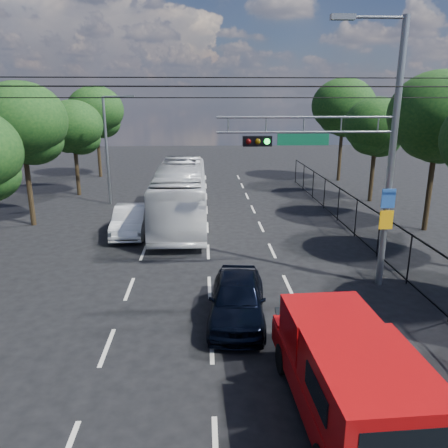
{
  "coord_description": "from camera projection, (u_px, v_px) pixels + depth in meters",
  "views": [
    {
      "loc": [
        -0.17,
        -7.19,
        6.85
      ],
      "look_at": [
        0.5,
        6.9,
        2.8
      ],
      "focal_mm": 35.0,
      "sensor_mm": 36.0,
      "label": 1
    }
  ],
  "objects": [
    {
      "name": "lane_markings",
      "position": [
        208.0,
        238.0,
        22.24
      ],
      "size": [
        6.12,
        38.0,
        0.01
      ],
      "color": "beige",
      "rests_on": "ground"
    },
    {
      "name": "signal_mast",
      "position": [
        359.0,
        147.0,
        15.27
      ],
      "size": [
        6.43,
        0.39,
        9.5
      ],
      "color": "slate",
      "rests_on": "ground"
    },
    {
      "name": "streetlight_left",
      "position": [
        109.0,
        145.0,
        28.55
      ],
      "size": [
        2.09,
        0.22,
        7.08
      ],
      "color": "slate",
      "rests_on": "ground"
    },
    {
      "name": "utility_wires",
      "position": [
        207.0,
        88.0,
        15.29
      ],
      "size": [
        22.0,
        5.04,
        0.74
      ],
      "color": "black",
      "rests_on": "ground"
    },
    {
      "name": "fence_right",
      "position": [
        369.0,
        227.0,
        20.55
      ],
      "size": [
        0.06,
        34.03,
        2.0
      ],
      "color": "black",
      "rests_on": "ground"
    },
    {
      "name": "tree_right_c",
      "position": [
        438.0,
        122.0,
        22.18
      ],
      "size": [
        5.1,
        5.1,
        8.29
      ],
      "color": "black",
      "rests_on": "ground"
    },
    {
      "name": "tree_right_d",
      "position": [
        376.0,
        130.0,
        29.13
      ],
      "size": [
        4.32,
        4.32,
        7.02
      ],
      "color": "black",
      "rests_on": "ground"
    },
    {
      "name": "tree_right_e",
      "position": [
        343.0,
        110.0,
        36.52
      ],
      "size": [
        5.28,
        5.28,
        8.58
      ],
      "color": "black",
      "rests_on": "ground"
    },
    {
      "name": "tree_left_c",
      "position": [
        22.0,
        127.0,
        23.21
      ],
      "size": [
        4.8,
        4.8,
        7.8
      ],
      "color": "black",
      "rests_on": "ground"
    },
    {
      "name": "tree_left_d",
      "position": [
        74.0,
        130.0,
        31.1
      ],
      "size": [
        4.2,
        4.2,
        6.83
      ],
      "color": "black",
      "rests_on": "ground"
    },
    {
      "name": "tree_left_e",
      "position": [
        96.0,
        115.0,
        38.55
      ],
      "size": [
        4.92,
        4.92,
        7.99
      ],
      "color": "black",
      "rests_on": "ground"
    },
    {
      "name": "red_pickup",
      "position": [
        347.0,
        374.0,
        9.4
      ],
      "size": [
        2.35,
        5.89,
        2.16
      ],
      "color": "black",
      "rests_on": "ground"
    },
    {
      "name": "navy_hatchback",
      "position": [
        237.0,
        298.0,
        13.88
      ],
      "size": [
        2.16,
        4.5,
        1.48
      ],
      "primitive_type": "imported",
      "rotation": [
        0.0,
        0.0,
        -0.1
      ],
      "color": "black",
      "rests_on": "ground"
    },
    {
      "name": "white_bus",
      "position": [
        181.0,
        194.0,
        24.88
      ],
      "size": [
        2.84,
        11.73,
        3.26
      ],
      "primitive_type": "imported",
      "rotation": [
        0.0,
        0.0,
        0.01
      ],
      "color": "white",
      "rests_on": "ground"
    },
    {
      "name": "white_van",
      "position": [
        130.0,
        220.0,
        22.8
      ],
      "size": [
        1.71,
        4.59,
        1.5
      ],
      "primitive_type": "imported",
      "rotation": [
        0.0,
        0.0,
        0.03
      ],
      "color": "silver",
      "rests_on": "ground"
    }
  ]
}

